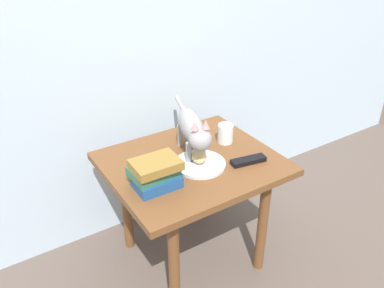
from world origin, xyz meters
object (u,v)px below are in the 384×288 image
candle_jar (225,134)px  tv_remote (248,161)px  side_table (192,177)px  cat (193,129)px  book_stack (155,173)px  plate (200,164)px  bread_roll (199,156)px

candle_jar → tv_remote: size_ratio=0.57×
side_table → tv_remote: size_ratio=4.64×
side_table → tv_remote: bearing=-36.0°
candle_jar → cat: bearing=-171.7°
book_stack → tv_remote: (0.40, -0.06, -0.05)m
book_stack → candle_jar: size_ratio=2.12×
side_table → tv_remote: (0.19, -0.14, 0.09)m
plate → bread_roll: 0.03m
candle_jar → bread_roll: bearing=-155.0°
book_stack → bread_roll: bearing=9.6°
plate → tv_remote: bearing=-26.2°
bread_roll → candle_jar: (0.20, 0.10, -0.00)m
side_table → plate: bearing=-81.0°
book_stack → candle_jar: (0.42, 0.13, -0.02)m
plate → tv_remote: (0.18, -0.09, 0.00)m
plate → bread_roll: bread_roll is taller
plate → tv_remote: size_ratio=1.40×
bread_roll → candle_jar: candle_jar is taller
plate → book_stack: (-0.22, -0.03, 0.05)m
side_table → bread_roll: bread_roll is taller
side_table → tv_remote: tv_remote is taller
candle_jar → tv_remote: bearing=-97.0°
book_stack → tv_remote: book_stack is taller
plate → cat: bearing=80.6°
plate → book_stack: size_ratio=1.17×
side_table → cat: cat is taller
side_table → book_stack: bearing=-159.9°
cat → tv_remote: cat is taller
side_table → candle_jar: bearing=14.7°
book_stack → tv_remote: 0.41m
candle_jar → book_stack: bearing=-162.6°
book_stack → tv_remote: size_ratio=1.20×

